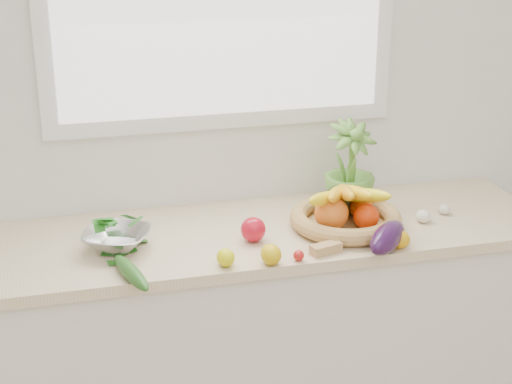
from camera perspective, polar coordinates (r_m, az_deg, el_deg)
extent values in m
cube|color=white|center=(2.91, -2.55, 7.63)|extent=(4.50, 0.02, 2.70)
cube|color=silver|center=(2.99, -1.04, -11.12)|extent=(2.20, 0.58, 0.86)
cube|color=beige|center=(2.78, -1.10, -3.22)|extent=(2.24, 0.62, 0.04)
sphere|color=orange|center=(2.67, 9.73, -3.20)|extent=(0.08, 0.08, 0.08)
ellipsoid|color=#CFCB0B|center=(2.51, -2.22, -4.78)|extent=(0.06, 0.08, 0.06)
ellipsoid|color=gold|center=(2.52, 1.09, -4.56)|extent=(0.07, 0.08, 0.07)
ellipsoid|color=#D3970B|center=(2.67, 10.32, -3.38)|extent=(0.10, 0.10, 0.06)
sphere|color=#B50E21|center=(2.68, -0.20, -2.75)|extent=(0.10, 0.10, 0.09)
cube|color=tan|center=(2.61, 5.10, -4.12)|extent=(0.11, 0.07, 0.03)
ellipsoid|color=white|center=(2.99, 13.54, -1.23)|extent=(0.05, 0.05, 0.04)
ellipsoid|color=silver|center=(2.95, 8.53, -1.16)|extent=(0.06, 0.06, 0.04)
ellipsoid|color=white|center=(2.90, 12.07, -1.74)|extent=(0.06, 0.06, 0.05)
ellipsoid|color=#290E35|center=(2.64, 9.54, -3.29)|extent=(0.22, 0.23, 0.09)
ellipsoid|color=#244F17|center=(2.45, -9.08, -5.80)|extent=(0.12, 0.27, 0.05)
sphere|color=red|center=(2.55, 3.12, -4.64)|extent=(0.04, 0.04, 0.04)
imported|color=#5A9235|center=(2.91, 6.82, 1.80)|extent=(0.24, 0.24, 0.35)
cylinder|color=tan|center=(2.82, 6.51, -2.43)|extent=(0.39, 0.39, 0.01)
torus|color=tan|center=(2.81, 6.53, -1.90)|extent=(0.46, 0.46, 0.06)
sphere|color=orange|center=(2.75, 5.51, -1.55)|extent=(0.14, 0.14, 0.12)
sphere|color=red|center=(2.77, 8.01, -1.77)|extent=(0.11, 0.11, 0.09)
sphere|color=#FF5508|center=(2.86, 7.64, -1.03)|extent=(0.10, 0.10, 0.09)
ellipsoid|color=#203216|center=(2.85, 5.88, -0.68)|extent=(0.11, 0.11, 0.12)
ellipsoid|color=yellow|center=(2.74, 5.23, -0.48)|extent=(0.23, 0.21, 0.11)
ellipsoid|color=yellow|center=(2.75, 5.83, -0.17)|extent=(0.17, 0.26, 0.11)
ellipsoid|color=orange|center=(2.76, 6.50, -0.03)|extent=(0.09, 0.27, 0.11)
ellipsoid|color=yellow|center=(2.78, 7.07, -0.06)|extent=(0.08, 0.27, 0.11)
ellipsoid|color=yellow|center=(2.79, 7.75, -0.24)|extent=(0.17, 0.26, 0.11)
cylinder|color=silver|center=(2.66, -10.04, -4.02)|extent=(0.11, 0.11, 0.02)
imported|color=silver|center=(2.65, -10.09, -3.33)|extent=(0.29, 0.29, 0.05)
ellipsoid|color=#1B6C24|center=(2.63, -10.14, -2.53)|extent=(0.21, 0.21, 0.07)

